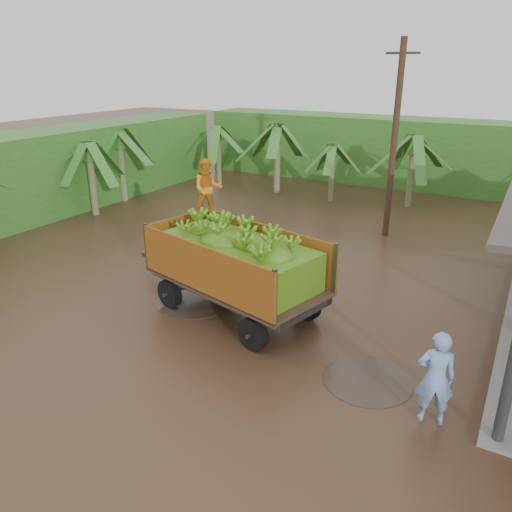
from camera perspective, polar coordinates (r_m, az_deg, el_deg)
The scene contains 7 objects.
ground at distance 14.51m, azimuth 6.06°, elevation -4.88°, with size 100.00×100.00×0.00m, color black.
hedge_north at distance 29.26m, azimuth 15.52°, elevation 11.47°, with size 22.00×3.00×3.60m, color #2D661E.
hedge_west at distance 25.32m, azimuth -20.35°, elevation 9.52°, with size 3.00×18.00×3.60m, color #2D661E.
banana_trailer at distance 13.09m, azimuth -2.40°, elevation -0.70°, with size 6.83×3.45×3.93m.
man_blue at distance 9.97m, azimuth 19.84°, elevation -12.96°, with size 0.70×0.46×1.91m, color #789EDC.
utility_pole at distance 19.61m, azimuth 15.52°, elevation 12.57°, with size 1.20×0.24×7.22m.
banana_plants at distance 21.62m, azimuth -2.71°, elevation 8.69°, with size 24.52×20.58×3.88m.
Camera 1 is at (5.06, -12.03, 6.34)m, focal length 35.00 mm.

